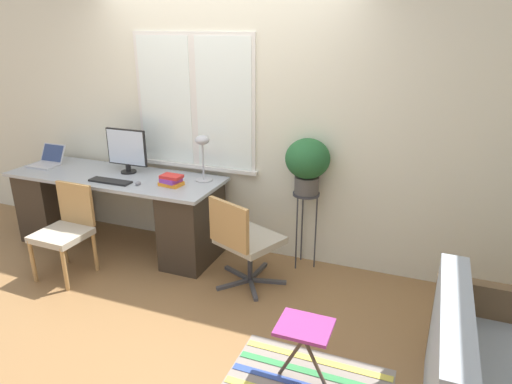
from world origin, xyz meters
The scene contains 14 objects.
ground_plane centered at (0.00, 0.00, 0.00)m, with size 14.00×14.00×0.00m, color olive.
wall_back_with_window centered at (-0.01, 0.80, 1.35)m, with size 9.00×0.12×2.70m.
desk centered at (-1.01, 0.36, 0.41)m, with size 2.17×0.72×0.77m.
laptop centered at (-1.88, 0.38, 0.81)m, with size 0.28×0.30×0.20m.
monitor centered at (-0.93, 0.49, 1.00)m, with size 0.44×0.15×0.44m.
keyboard centered at (-0.91, 0.17, 0.78)m, with size 0.42×0.12×0.02m.
mouse centered at (-0.62, 0.20, 0.79)m, with size 0.04×0.07×0.03m.
desk_lamp centered at (-0.11, 0.53, 1.09)m, with size 0.16×0.16×0.44m.
book_stack centered at (-0.33, 0.30, 0.82)m, with size 0.22×0.18×0.10m.
desk_chair_wooden centered at (-1.10, -0.27, 0.45)m, with size 0.44×0.45×0.83m.
office_chair_swivel centered at (0.47, 0.12, 0.43)m, with size 0.63×0.65×0.82m.
plant_stand centered at (0.86, 0.65, 0.63)m, with size 0.24×0.24×0.73m.
potted_plant centered at (0.86, 0.65, 1.03)m, with size 0.40×0.40×0.50m.
folding_stool centered at (1.26, -0.80, 0.37)m, with size 0.33×0.28×0.42m.
Camera 1 is at (1.84, -3.10, 2.16)m, focal length 32.00 mm.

